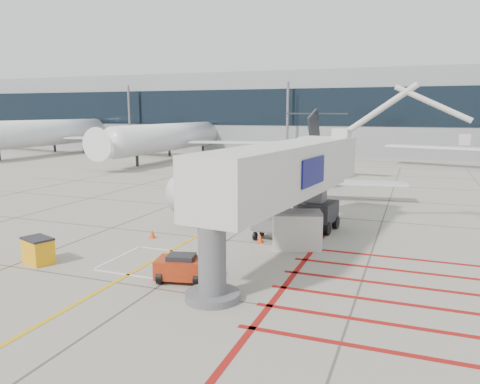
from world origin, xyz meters
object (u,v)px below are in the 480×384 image
at_px(jet_bridge, 279,183).
at_px(pushback_tug, 182,267).
at_px(regional_jet, 256,158).
at_px(spill_bin, 38,250).

xyz_separation_m(jet_bridge, pushback_tug, (-2.92, -5.04, -3.16)).
relative_size(regional_jet, spill_bin, 18.92).
height_order(regional_jet, spill_bin, regional_jet).
height_order(regional_jet, pushback_tug, regional_jet).
bearing_deg(jet_bridge, regional_jet, 120.67).
bearing_deg(regional_jet, pushback_tug, -73.71).
xyz_separation_m(pushback_tug, spill_bin, (-7.70, -0.30, 0.01)).
relative_size(jet_bridge, spill_bin, 12.72).
relative_size(jet_bridge, pushback_tug, 8.75).
bearing_deg(spill_bin, pushback_tug, 22.20).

